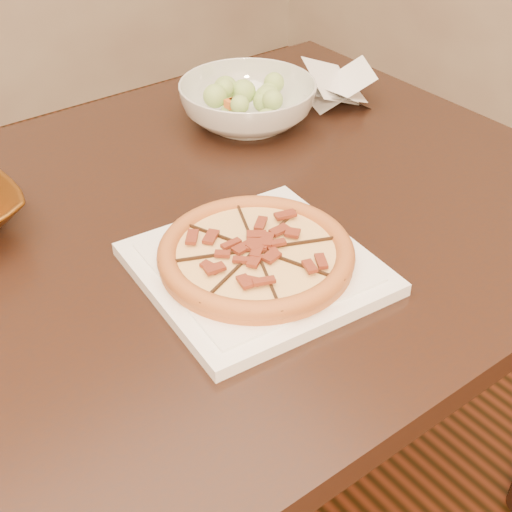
# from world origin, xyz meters

# --- Properties ---
(dining_table) EXTENTS (1.44, 0.93, 0.75)m
(dining_table) POSITION_xyz_m (0.05, -0.03, 0.65)
(dining_table) COLOR black
(dining_table) RESTS_ON floor
(plate) EXTENTS (0.31, 0.31, 0.02)m
(plate) POSITION_xyz_m (0.13, -0.19, 0.76)
(plate) COLOR white
(plate) RESTS_ON dining_table
(pizza) EXTENTS (0.26, 0.26, 0.03)m
(pizza) POSITION_xyz_m (0.13, -0.19, 0.78)
(pizza) COLOR #BC702E
(pizza) RESTS_ON plate
(salad_bowl) EXTENTS (0.31, 0.31, 0.08)m
(salad_bowl) POSITION_xyz_m (0.39, 0.17, 0.79)
(salad_bowl) COLOR silver
(salad_bowl) RESTS_ON dining_table
(salad) EXTENTS (0.10, 0.12, 0.04)m
(salad) POSITION_xyz_m (0.39, 0.17, 0.84)
(salad) COLOR #91B25F
(salad) RESTS_ON salad_bowl
(cling_film) EXTENTS (0.17, 0.14, 0.05)m
(cling_film) POSITION_xyz_m (0.58, 0.15, 0.78)
(cling_film) COLOR white
(cling_film) RESTS_ON dining_table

